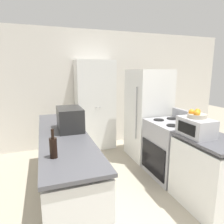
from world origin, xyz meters
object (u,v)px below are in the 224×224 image
object	(u,v)px
wine_bottle	(53,147)
toaster_oven	(196,127)
microwave	(70,119)
stove	(170,149)
fruit_bowl	(196,115)
pantry_cabinet	(95,105)
refrigerator	(148,114)

from	to	relation	value
wine_bottle	toaster_oven	world-z (taller)	wine_bottle
microwave	wine_bottle	xyz separation A→B (m)	(-0.27, -0.86, -0.05)
microwave	wine_bottle	distance (m)	0.90
stove	toaster_oven	xyz separation A→B (m)	(-0.15, -0.68, 0.56)
wine_bottle	fruit_bowl	size ratio (longest dim) A/B	1.24
pantry_cabinet	stove	size ratio (longest dim) A/B	1.81
refrigerator	wine_bottle	bearing A→B (deg)	-140.27
pantry_cabinet	stove	xyz separation A→B (m)	(0.83, -1.63, -0.50)
fruit_bowl	refrigerator	bearing A→B (deg)	84.17
refrigerator	microwave	bearing A→B (deg)	-156.47
pantry_cabinet	toaster_oven	bearing A→B (deg)	-73.57
pantry_cabinet	wine_bottle	size ratio (longest dim) A/B	6.95
pantry_cabinet	wine_bottle	bearing A→B (deg)	-113.30
microwave	refrigerator	bearing A→B (deg)	23.53
stove	microwave	distance (m)	1.70
refrigerator	pantry_cabinet	bearing A→B (deg)	135.70
refrigerator	wine_bottle	distance (m)	2.44
stove	toaster_oven	size ratio (longest dim) A/B	2.49
stove	fruit_bowl	size ratio (longest dim) A/B	4.76
microwave	fruit_bowl	world-z (taller)	fruit_bowl
pantry_cabinet	wine_bottle	distance (m)	2.60
wine_bottle	refrigerator	bearing A→B (deg)	39.73
wine_bottle	stove	bearing A→B (deg)	21.96
pantry_cabinet	microwave	xyz separation A→B (m)	(-0.75, -1.52, 0.10)
refrigerator	toaster_oven	distance (m)	1.50
refrigerator	wine_bottle	size ratio (longest dim) A/B	6.23
wine_bottle	fruit_bowl	bearing A→B (deg)	3.20
wine_bottle	toaster_oven	xyz separation A→B (m)	(1.71, 0.07, 0.01)
pantry_cabinet	fruit_bowl	xyz separation A→B (m)	(0.70, -2.29, 0.21)
fruit_bowl	wine_bottle	bearing A→B (deg)	-176.80
stove	fruit_bowl	distance (m)	0.98
refrigerator	toaster_oven	size ratio (longest dim) A/B	4.04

